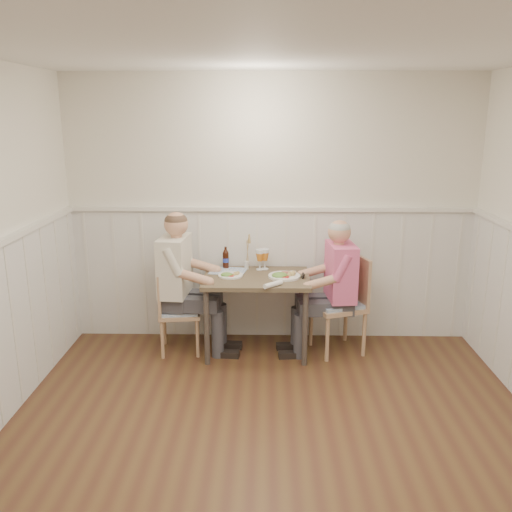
{
  "coord_description": "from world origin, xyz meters",
  "views": [
    {
      "loc": [
        -0.05,
        -2.99,
        2.23
      ],
      "look_at": [
        -0.14,
        1.64,
        1.0
      ],
      "focal_mm": 38.0,
      "sensor_mm": 36.0,
      "label": 1
    }
  ],
  "objects_px": {
    "beer_bottle": "(226,259)",
    "grass_vase": "(246,253)",
    "diner_cream": "(180,294)",
    "chair_right": "(344,300)",
    "chair_left": "(174,308)",
    "dining_table": "(256,286)",
    "man_in_pink": "(335,298)"
  },
  "relations": [
    {
      "from": "chair_left",
      "to": "grass_vase",
      "type": "relative_size",
      "value": 2.18
    },
    {
      "from": "diner_cream",
      "to": "grass_vase",
      "type": "distance_m",
      "value": 0.75
    },
    {
      "from": "chair_right",
      "to": "grass_vase",
      "type": "height_order",
      "value": "grass_vase"
    },
    {
      "from": "dining_table",
      "to": "chair_left",
      "type": "height_order",
      "value": "chair_left"
    },
    {
      "from": "man_in_pink",
      "to": "grass_vase",
      "type": "bearing_deg",
      "value": 162.72
    },
    {
      "from": "chair_left",
      "to": "diner_cream",
      "type": "relative_size",
      "value": 0.58
    },
    {
      "from": "chair_right",
      "to": "diner_cream",
      "type": "distance_m",
      "value": 1.55
    },
    {
      "from": "chair_left",
      "to": "beer_bottle",
      "type": "bearing_deg",
      "value": 31.09
    },
    {
      "from": "diner_cream",
      "to": "man_in_pink",
      "type": "bearing_deg",
      "value": -0.29
    },
    {
      "from": "chair_left",
      "to": "diner_cream",
      "type": "bearing_deg",
      "value": 6.79
    },
    {
      "from": "diner_cream",
      "to": "beer_bottle",
      "type": "distance_m",
      "value": 0.57
    },
    {
      "from": "chair_right",
      "to": "beer_bottle",
      "type": "distance_m",
      "value": 1.2
    },
    {
      "from": "man_in_pink",
      "to": "chair_left",
      "type": "bearing_deg",
      "value": 179.98
    },
    {
      "from": "man_in_pink",
      "to": "grass_vase",
      "type": "distance_m",
      "value": 0.96
    },
    {
      "from": "dining_table",
      "to": "grass_vase",
      "type": "bearing_deg",
      "value": 112.36
    },
    {
      "from": "beer_bottle",
      "to": "grass_vase",
      "type": "xyz_separation_m",
      "value": [
        0.2,
        -0.02,
        0.07
      ]
    },
    {
      "from": "chair_right",
      "to": "man_in_pink",
      "type": "xyz_separation_m",
      "value": [
        -0.09,
        -0.06,
        0.04
      ]
    },
    {
      "from": "chair_right",
      "to": "diner_cream",
      "type": "xyz_separation_m",
      "value": [
        -1.55,
        -0.05,
        0.07
      ]
    },
    {
      "from": "chair_right",
      "to": "man_in_pink",
      "type": "bearing_deg",
      "value": -147.1
    },
    {
      "from": "man_in_pink",
      "to": "grass_vase",
      "type": "relative_size",
      "value": 3.56
    },
    {
      "from": "grass_vase",
      "to": "beer_bottle",
      "type": "bearing_deg",
      "value": 173.46
    },
    {
      "from": "dining_table",
      "to": "grass_vase",
      "type": "xyz_separation_m",
      "value": [
        -0.1,
        0.25,
        0.26
      ]
    },
    {
      "from": "dining_table",
      "to": "diner_cream",
      "type": "height_order",
      "value": "diner_cream"
    },
    {
      "from": "beer_bottle",
      "to": "grass_vase",
      "type": "relative_size",
      "value": 0.59
    },
    {
      "from": "diner_cream",
      "to": "beer_bottle",
      "type": "relative_size",
      "value": 6.4
    },
    {
      "from": "dining_table",
      "to": "beer_bottle",
      "type": "distance_m",
      "value": 0.45
    },
    {
      "from": "diner_cream",
      "to": "chair_left",
      "type": "bearing_deg",
      "value": -173.21
    },
    {
      "from": "man_in_pink",
      "to": "diner_cream",
      "type": "bearing_deg",
      "value": 179.71
    },
    {
      "from": "man_in_pink",
      "to": "beer_bottle",
      "type": "relative_size",
      "value": 6.07
    },
    {
      "from": "chair_right",
      "to": "beer_bottle",
      "type": "relative_size",
      "value": 4.33
    },
    {
      "from": "dining_table",
      "to": "man_in_pink",
      "type": "relative_size",
      "value": 0.75
    },
    {
      "from": "chair_right",
      "to": "chair_left",
      "type": "relative_size",
      "value": 1.16
    }
  ]
}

